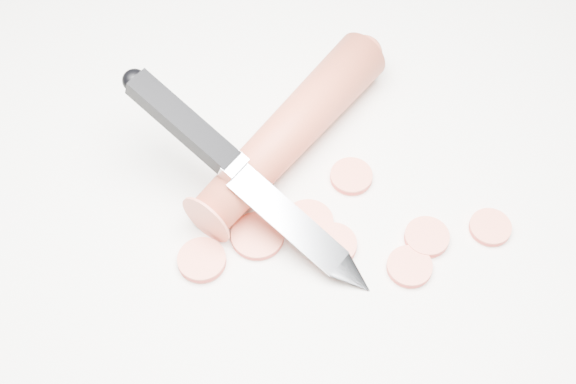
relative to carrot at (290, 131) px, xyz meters
name	(u,v)px	position (x,y,z in m)	size (l,w,h in m)	color
ground	(309,191)	(0.00, -0.04, -0.02)	(2.40, 2.40, 0.00)	white
carrot	(290,131)	(0.00, 0.00, 0.00)	(0.04, 0.04, 0.20)	#BB432A
carrot_slice_0	(202,260)	(-0.10, -0.08, -0.02)	(0.04, 0.04, 0.01)	#E4684C
carrot_slice_1	(308,222)	(-0.01, -0.07, -0.02)	(0.04, 0.04, 0.01)	#E4684C
carrot_slice_2	(409,267)	(0.04, -0.13, -0.02)	(0.03, 0.03, 0.01)	#E4684C
carrot_slice_3	(427,237)	(0.07, -0.11, -0.02)	(0.03, 0.03, 0.01)	#E4684C
carrot_slice_4	(351,176)	(0.03, -0.04, -0.02)	(0.03, 0.03, 0.01)	#E4684C
carrot_slice_5	(257,236)	(-0.05, -0.07, -0.02)	(0.04, 0.04, 0.01)	#E4684C
carrot_slice_6	(333,245)	(0.00, -0.10, -0.02)	(0.03, 0.03, 0.01)	#E4684C
carrot_slice_7	(490,227)	(0.11, -0.12, -0.02)	(0.03, 0.03, 0.01)	#E4684C
kitchen_knife	(247,177)	(-0.05, -0.04, 0.02)	(0.14, 0.20, 0.09)	#B6B9BD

